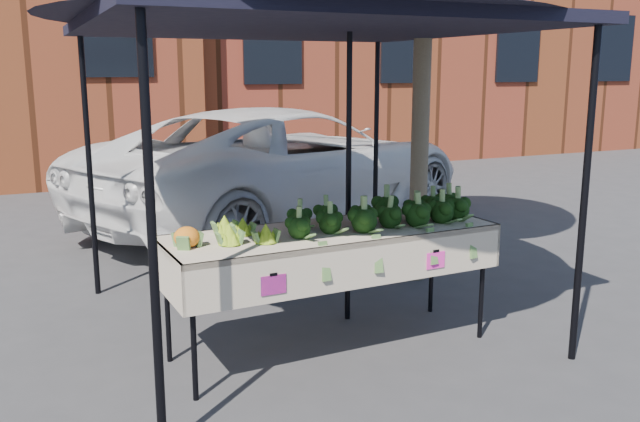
{
  "coord_description": "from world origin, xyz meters",
  "views": [
    {
      "loc": [
        -2.22,
        -4.13,
        2.01
      ],
      "look_at": [
        -0.22,
        0.29,
        1.0
      ],
      "focal_mm": 37.92,
      "sensor_mm": 36.0,
      "label": 1
    }
  ],
  "objects_px": {
    "canopy": "(304,155)",
    "vehicle": "(283,6)",
    "table": "(331,290)",
    "street_tree": "(424,24)"
  },
  "relations": [
    {
      "from": "table",
      "to": "street_tree",
      "type": "height_order",
      "value": "street_tree"
    },
    {
      "from": "vehicle",
      "to": "street_tree",
      "type": "distance_m",
      "value": 2.78
    },
    {
      "from": "table",
      "to": "vehicle",
      "type": "bearing_deg",
      "value": 73.13
    },
    {
      "from": "street_tree",
      "to": "vehicle",
      "type": "bearing_deg",
      "value": 96.38
    },
    {
      "from": "table",
      "to": "vehicle",
      "type": "distance_m",
      "value": 4.75
    },
    {
      "from": "canopy",
      "to": "vehicle",
      "type": "height_order",
      "value": "vehicle"
    },
    {
      "from": "canopy",
      "to": "street_tree",
      "type": "distance_m",
      "value": 1.92
    },
    {
      "from": "vehicle",
      "to": "street_tree",
      "type": "relative_size",
      "value": 1.15
    },
    {
      "from": "canopy",
      "to": "vehicle",
      "type": "bearing_deg",
      "value": 70.97
    },
    {
      "from": "table",
      "to": "canopy",
      "type": "height_order",
      "value": "canopy"
    }
  ]
}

